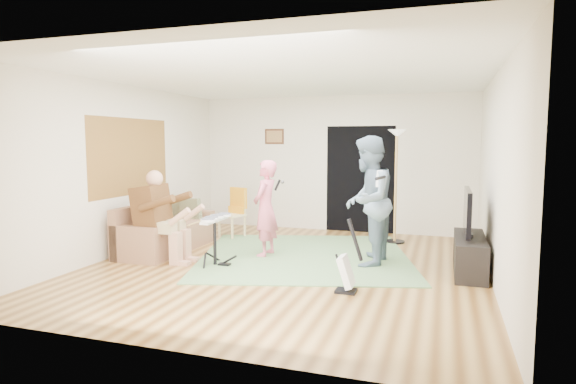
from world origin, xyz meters
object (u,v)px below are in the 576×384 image
at_px(guitarist, 368,201).
at_px(guitar_spare, 347,271).
at_px(torchiere_lamp, 396,166).
at_px(television, 467,211).
at_px(sofa, 163,234).
at_px(drum_kit, 215,243).
at_px(dining_chair, 233,219).
at_px(singer, 266,208).
at_px(tv_cabinet, 470,255).

bearing_deg(guitarist, guitar_spare, 3.10).
relative_size(torchiere_lamp, television, 1.82).
xyz_separation_m(guitar_spare, torchiere_lamp, (0.25, 3.09, 1.12)).
relative_size(sofa, television, 1.76).
height_order(drum_kit, torchiere_lamp, torchiere_lamp).
height_order(torchiere_lamp, dining_chair, torchiere_lamp).
relative_size(drum_kit, television, 0.67).
height_order(drum_kit, dining_chair, dining_chair).
distance_m(singer, torchiere_lamp, 2.54).
bearing_deg(guitarist, torchiere_lamp, 176.02).
relative_size(sofa, torchiere_lamp, 0.96).
bearing_deg(singer, dining_chair, -135.10).
height_order(guitar_spare, dining_chair, dining_chair).
bearing_deg(drum_kit, tv_cabinet, 12.08).
distance_m(guitarist, dining_chair, 3.07).
height_order(guitar_spare, torchiere_lamp, torchiere_lamp).
bearing_deg(television, drum_kit, -167.75).
distance_m(drum_kit, guitarist, 2.30).
relative_size(singer, guitarist, 0.80).
bearing_deg(sofa, dining_chair, 64.66).
distance_m(singer, guitar_spare, 2.19).
xyz_separation_m(guitar_spare, tv_cabinet, (1.43, 1.40, -0.01)).
bearing_deg(sofa, torchiere_lamp, 26.39).
height_order(drum_kit, television, television).
xyz_separation_m(guitarist, torchiere_lamp, (0.23, 1.69, 0.44)).
bearing_deg(tv_cabinet, drum_kit, -167.92).
bearing_deg(drum_kit, torchiere_lamp, 46.42).
height_order(sofa, guitarist, guitarist).
bearing_deg(guitar_spare, drum_kit, 162.56).
relative_size(singer, tv_cabinet, 1.08).
bearing_deg(singer, guitarist, 91.06).
bearing_deg(drum_kit, guitarist, 19.76).
xyz_separation_m(torchiere_lamp, television, (1.13, -1.69, -0.53)).
bearing_deg(sofa, tv_cabinet, 1.19).
bearing_deg(torchiere_lamp, television, -56.30).
bearing_deg(guitarist, dining_chair, -111.04).
xyz_separation_m(singer, guitar_spare, (1.58, -1.44, -0.50)).
height_order(sofa, tv_cabinet, sofa).
bearing_deg(dining_chair, drum_kit, -52.80).
bearing_deg(drum_kit, dining_chair, 107.55).
relative_size(singer, dining_chair, 1.63).
bearing_deg(guitarist, drum_kit, -66.32).
relative_size(singer, television, 1.37).
bearing_deg(dining_chair, television, 2.40).
height_order(singer, torchiere_lamp, torchiere_lamp).
xyz_separation_m(torchiere_lamp, dining_chair, (-2.96, -0.42, -1.04)).
relative_size(drum_kit, torchiere_lamp, 0.37).
xyz_separation_m(tv_cabinet, television, (-0.05, 0.00, 0.60)).
height_order(drum_kit, tv_cabinet, drum_kit).
xyz_separation_m(sofa, television, (4.74, 0.10, 0.59)).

